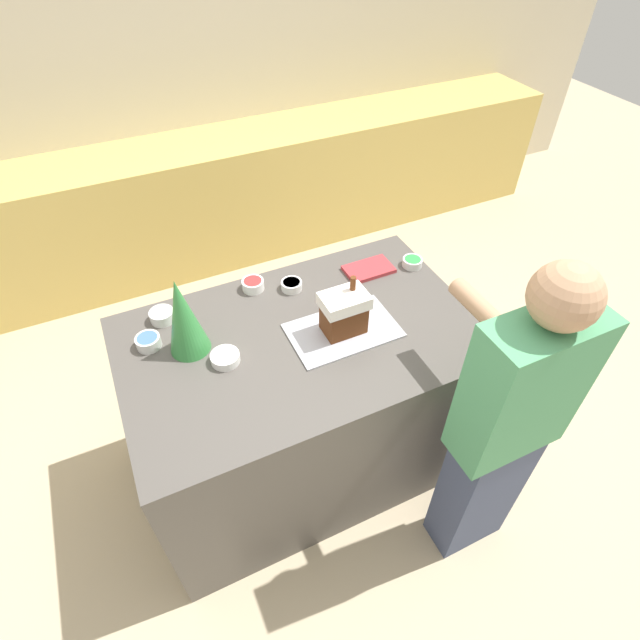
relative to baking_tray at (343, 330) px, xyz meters
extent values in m
plane|color=#C6B28E|center=(-0.18, 0.05, -0.94)|extent=(12.00, 12.00, 0.00)
cube|color=beige|center=(-0.18, 2.42, 0.36)|extent=(8.00, 0.05, 2.60)
cube|color=#DBBC60|center=(-0.18, 2.10, -0.47)|extent=(6.00, 0.60, 0.94)
cube|color=#514C47|center=(-0.18, 0.05, -0.47)|extent=(1.55, 0.96, 0.94)
cube|color=#B2B2BC|center=(0.00, 0.00, 0.00)|extent=(0.47, 0.29, 0.01)
cube|color=#5B2D14|center=(0.00, 0.00, 0.07)|extent=(0.17, 0.12, 0.14)
cube|color=white|center=(0.00, 0.00, 0.17)|extent=(0.20, 0.14, 0.06)
cylinder|color=#5B2D14|center=(0.05, 0.02, 0.23)|extent=(0.02, 0.02, 0.06)
cone|color=#33843D|center=(-0.63, 0.18, 0.18)|extent=(0.17, 0.17, 0.36)
cylinder|color=silver|center=(0.52, 0.27, 0.02)|extent=(0.10, 0.10, 0.04)
cylinder|color=green|center=(0.52, 0.27, 0.03)|extent=(0.08, 0.08, 0.01)
cylinder|color=white|center=(-0.26, 0.43, 0.02)|extent=(0.10, 0.10, 0.05)
cylinder|color=red|center=(-0.26, 0.43, 0.04)|extent=(0.09, 0.09, 0.01)
cylinder|color=white|center=(-0.52, 0.04, 0.02)|extent=(0.12, 0.12, 0.04)
cylinder|color=white|center=(-0.52, 0.04, 0.03)|extent=(0.10, 0.10, 0.01)
cylinder|color=silver|center=(-0.69, 0.40, 0.02)|extent=(0.11, 0.11, 0.05)
cylinder|color=#4770DB|center=(-0.69, 0.40, 0.04)|extent=(0.09, 0.09, 0.01)
cylinder|color=silver|center=(-0.78, 0.27, 0.02)|extent=(0.10, 0.10, 0.05)
cylinder|color=#4770DB|center=(-0.78, 0.27, 0.04)|extent=(0.08, 0.08, 0.01)
cylinder|color=white|center=(-0.09, 0.36, 0.02)|extent=(0.10, 0.10, 0.04)
cylinder|color=#4770DB|center=(-0.09, 0.36, 0.03)|extent=(0.08, 0.08, 0.01)
cube|color=#B23338|center=(0.31, 0.32, 0.01)|extent=(0.24, 0.14, 0.02)
cube|color=#424C6B|center=(0.36, -0.67, -0.54)|extent=(0.33, 0.18, 0.79)
cube|color=#4C9966|center=(0.36, -0.67, 0.17)|extent=(0.43, 0.19, 0.63)
sphere|color=tan|center=(0.36, -0.67, 0.59)|extent=(0.22, 0.22, 0.22)
cylinder|color=tan|center=(0.36, -0.45, 0.31)|extent=(0.07, 0.43, 0.07)
camera|label=1|loc=(-0.74, -1.35, 1.53)|focal=28.00mm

